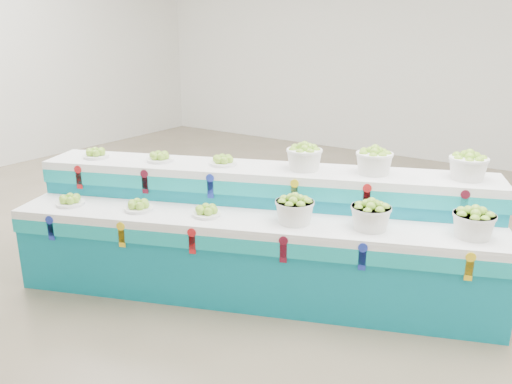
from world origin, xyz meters
TOP-DOWN VIEW (x-y plane):
  - ground at (0.00, 0.00)m, footprint 10.00×10.00m
  - back_wall at (0.00, 5.00)m, footprint 10.00×0.00m
  - display_stand at (0.75, -0.43)m, footprint 4.10×2.42m
  - plate_lower_left at (-0.64, -1.24)m, footprint 0.31×0.31m
  - plate_lower_mid at (-0.04, -1.01)m, footprint 0.31×0.31m
  - plate_lower_right at (0.51, -0.79)m, footprint 0.31×0.31m
  - basket_lower_left at (1.18, -0.53)m, footprint 0.40×0.40m
  - basket_lower_mid at (1.73, -0.31)m, footprint 0.40×0.40m
  - basket_lower_right at (2.41, -0.05)m, footprint 0.40×0.40m
  - plate_upper_left at (-0.82, -0.78)m, footprint 0.31×0.31m
  - plate_upper_mid at (-0.22, -0.55)m, footprint 0.31×0.31m
  - plate_upper_right at (0.33, -0.33)m, footprint 0.31×0.31m
  - basket_upper_left at (1.00, -0.07)m, footprint 0.40×0.40m
  - basket_upper_mid at (1.54, 0.15)m, footprint 0.40×0.40m
  - basket_upper_right at (2.23, 0.42)m, footprint 0.40×0.40m

SIDE VIEW (x-z plane):
  - ground at x=0.00m, z-range 0.00..0.00m
  - display_stand at x=0.75m, z-range 0.00..1.02m
  - plate_lower_left at x=-0.64m, z-range 0.72..0.82m
  - plate_lower_mid at x=-0.04m, z-range 0.72..0.82m
  - plate_lower_right at x=0.51m, z-range 0.72..0.82m
  - basket_lower_left at x=1.18m, z-range 0.72..0.94m
  - basket_lower_mid at x=1.73m, z-range 0.72..0.94m
  - basket_lower_right at x=2.41m, z-range 0.72..0.94m
  - plate_upper_left at x=-0.82m, z-range 1.02..1.12m
  - plate_upper_mid at x=-0.22m, z-range 1.02..1.12m
  - plate_upper_right at x=0.33m, z-range 1.02..1.12m
  - basket_upper_left at x=1.00m, z-range 1.02..1.24m
  - basket_upper_mid at x=1.54m, z-range 1.02..1.24m
  - basket_upper_right at x=2.23m, z-range 1.02..1.24m
  - back_wall at x=0.00m, z-range -3.00..7.00m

